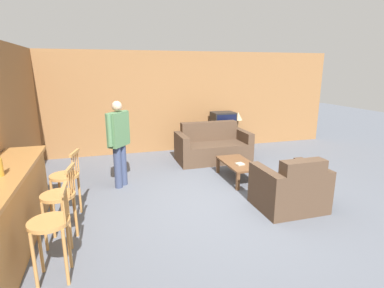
{
  "coord_description": "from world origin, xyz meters",
  "views": [
    {
      "loc": [
        -1.68,
        -4.17,
        2.16
      ],
      "look_at": [
        -0.2,
        0.81,
        0.85
      ],
      "focal_mm": 28.0,
      "sensor_mm": 36.0,
      "label": 1
    }
  ],
  "objects_px": {
    "bar_chair_far": "(66,181)",
    "armchair_near": "(290,189)",
    "couch_far": "(212,147)",
    "bar_chair_mid": "(60,201)",
    "coffee_table": "(238,165)",
    "bar_chair_near": "(51,229)",
    "tv_unit": "(223,140)",
    "person_by_window": "(119,140)",
    "book_on_table": "(240,164)",
    "table_lamp": "(238,117)",
    "tv": "(223,121)"
  },
  "relations": [
    {
      "from": "coffee_table",
      "to": "person_by_window",
      "type": "xyz_separation_m",
      "value": [
        -2.26,
        0.32,
        0.59
      ]
    },
    {
      "from": "bar_chair_mid",
      "to": "armchair_near",
      "type": "xyz_separation_m",
      "value": [
        3.32,
        0.02,
        -0.25
      ]
    },
    {
      "from": "table_lamp",
      "to": "coffee_table",
      "type": "bearing_deg",
      "value": -114.61
    },
    {
      "from": "book_on_table",
      "to": "person_by_window",
      "type": "height_order",
      "value": "person_by_window"
    },
    {
      "from": "person_by_window",
      "to": "table_lamp",
      "type": "bearing_deg",
      "value": 29.69
    },
    {
      "from": "bar_chair_far",
      "to": "armchair_near",
      "type": "distance_m",
      "value": 3.4
    },
    {
      "from": "person_by_window",
      "to": "book_on_table",
      "type": "bearing_deg",
      "value": -11.77
    },
    {
      "from": "bar_chair_near",
      "to": "coffee_table",
      "type": "relative_size",
      "value": 0.95
    },
    {
      "from": "bar_chair_mid",
      "to": "person_by_window",
      "type": "distance_m",
      "value": 1.97
    },
    {
      "from": "coffee_table",
      "to": "book_on_table",
      "type": "height_order",
      "value": "book_on_table"
    },
    {
      "from": "bar_chair_near",
      "to": "bar_chair_far",
      "type": "bearing_deg",
      "value": 90.02
    },
    {
      "from": "bar_chair_near",
      "to": "bar_chair_mid",
      "type": "height_order",
      "value": "same"
    },
    {
      "from": "bar_chair_mid",
      "to": "book_on_table",
      "type": "height_order",
      "value": "bar_chair_mid"
    },
    {
      "from": "bar_chair_near",
      "to": "person_by_window",
      "type": "bearing_deg",
      "value": 71.28
    },
    {
      "from": "bar_chair_near",
      "to": "couch_far",
      "type": "distance_m",
      "value": 4.63
    },
    {
      "from": "coffee_table",
      "to": "tv",
      "type": "xyz_separation_m",
      "value": [
        0.56,
        2.17,
        0.48
      ]
    },
    {
      "from": "table_lamp",
      "to": "tv",
      "type": "bearing_deg",
      "value": -179.6
    },
    {
      "from": "bar_chair_far",
      "to": "coffee_table",
      "type": "relative_size",
      "value": 0.95
    },
    {
      "from": "bar_chair_near",
      "to": "armchair_near",
      "type": "bearing_deg",
      "value": 12.09
    },
    {
      "from": "tv",
      "to": "table_lamp",
      "type": "distance_m",
      "value": 0.45
    },
    {
      "from": "bar_chair_near",
      "to": "tv_unit",
      "type": "height_order",
      "value": "bar_chair_near"
    },
    {
      "from": "tv_unit",
      "to": "person_by_window",
      "type": "bearing_deg",
      "value": -146.64
    },
    {
      "from": "couch_far",
      "to": "table_lamp",
      "type": "xyz_separation_m",
      "value": [
        1.03,
        0.82,
        0.57
      ]
    },
    {
      "from": "coffee_table",
      "to": "person_by_window",
      "type": "relative_size",
      "value": 0.67
    },
    {
      "from": "coffee_table",
      "to": "person_by_window",
      "type": "bearing_deg",
      "value": 171.91
    },
    {
      "from": "bar_chair_near",
      "to": "armchair_near",
      "type": "height_order",
      "value": "bar_chair_near"
    },
    {
      "from": "table_lamp",
      "to": "person_by_window",
      "type": "height_order",
      "value": "person_by_window"
    },
    {
      "from": "bar_chair_near",
      "to": "coffee_table",
      "type": "height_order",
      "value": "bar_chair_near"
    },
    {
      "from": "coffee_table",
      "to": "table_lamp",
      "type": "height_order",
      "value": "table_lamp"
    },
    {
      "from": "bar_chair_far",
      "to": "couch_far",
      "type": "xyz_separation_m",
      "value": [
        3.05,
        2.07,
        -0.25
      ]
    },
    {
      "from": "couch_far",
      "to": "coffee_table",
      "type": "bearing_deg",
      "value": -88.44
    },
    {
      "from": "bar_chair_far",
      "to": "armchair_near",
      "type": "bearing_deg",
      "value": -11.83
    },
    {
      "from": "armchair_near",
      "to": "couch_far",
      "type": "bearing_deg",
      "value": 95.59
    },
    {
      "from": "bar_chair_mid",
      "to": "coffee_table",
      "type": "relative_size",
      "value": 0.95
    },
    {
      "from": "bar_chair_far",
      "to": "person_by_window",
      "type": "height_order",
      "value": "person_by_window"
    },
    {
      "from": "book_on_table",
      "to": "coffee_table",
      "type": "bearing_deg",
      "value": 78.0
    },
    {
      "from": "bar_chair_near",
      "to": "table_lamp",
      "type": "distance_m",
      "value": 5.93
    },
    {
      "from": "bar_chair_mid",
      "to": "tv",
      "type": "height_order",
      "value": "tv"
    },
    {
      "from": "bar_chair_near",
      "to": "couch_far",
      "type": "bearing_deg",
      "value": 48.8
    },
    {
      "from": "bar_chair_far",
      "to": "tv",
      "type": "height_order",
      "value": "tv"
    },
    {
      "from": "couch_far",
      "to": "bar_chair_far",
      "type": "bearing_deg",
      "value": -145.75
    },
    {
      "from": "coffee_table",
      "to": "tv",
      "type": "relative_size",
      "value": 1.78
    },
    {
      "from": "armchair_near",
      "to": "coffee_table",
      "type": "bearing_deg",
      "value": 99.43
    },
    {
      "from": "couch_far",
      "to": "armchair_near",
      "type": "height_order",
      "value": "couch_far"
    },
    {
      "from": "tv",
      "to": "person_by_window",
      "type": "relative_size",
      "value": 0.37
    },
    {
      "from": "bar_chair_mid",
      "to": "coffee_table",
      "type": "height_order",
      "value": "bar_chair_mid"
    },
    {
      "from": "armchair_near",
      "to": "tv_unit",
      "type": "relative_size",
      "value": 0.87
    },
    {
      "from": "bar_chair_mid",
      "to": "book_on_table",
      "type": "xyz_separation_m",
      "value": [
        3.05,
        1.29,
        -0.2
      ]
    },
    {
      "from": "coffee_table",
      "to": "person_by_window",
      "type": "distance_m",
      "value": 2.35
    },
    {
      "from": "tv",
      "to": "book_on_table",
      "type": "bearing_deg",
      "value": -104.31
    }
  ]
}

